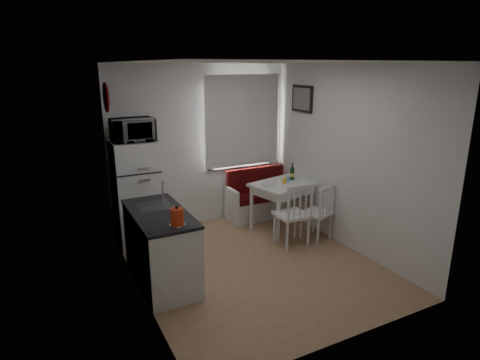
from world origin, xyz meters
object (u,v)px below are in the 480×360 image
object	(u,v)px
bench	(260,201)
microwave	(132,130)
chair_left	(296,208)
chair_right	(320,208)
fridge	(136,193)
wine_bottle	(292,171)
dining_table	(285,188)
kitchen_counter	(161,246)
kettle	(177,217)

from	to	relation	value
bench	microwave	distance (m)	2.58
bench	chair_left	xyz separation A→B (m)	(-0.16, -1.31, 0.31)
chair_right	fridge	bearing A→B (deg)	135.64
bench	wine_bottle	distance (m)	0.87
bench	dining_table	distance (m)	0.76
kitchen_counter	microwave	distance (m)	1.73
bench	chair_right	bearing A→B (deg)	-77.62
chair_right	chair_left	bearing A→B (deg)	163.10
chair_left	fridge	size ratio (longest dim) A/B	0.34
chair_right	fridge	size ratio (longest dim) A/B	0.33
chair_right	bench	bearing A→B (deg)	84.06
kitchen_counter	kettle	distance (m)	0.78
bench	dining_table	xyz separation A→B (m)	(0.09, -0.64, 0.40)
fridge	wine_bottle	distance (m)	2.47
fridge	microwave	bearing A→B (deg)	-90.00
chair_left	microwave	size ratio (longest dim) A/B	0.90
dining_table	chair_left	size ratio (longest dim) A/B	2.25
chair_right	kettle	bearing A→B (deg)	175.55
dining_table	kettle	xyz separation A→B (m)	(-2.20, -1.25, 0.33)
microwave	kettle	size ratio (longest dim) A/B	2.54
kitchen_counter	wine_bottle	world-z (taller)	kitchen_counter
kettle	wine_bottle	size ratio (longest dim) A/B	0.80
dining_table	fridge	distance (m)	2.30
dining_table	kettle	size ratio (longest dim) A/B	5.14
dining_table	chair_left	distance (m)	0.72
fridge	kettle	world-z (taller)	fridge
microwave	kettle	world-z (taller)	microwave
bench	fridge	bearing A→B (deg)	-177.13
chair_left	bench	bearing A→B (deg)	83.88
bench	chair_right	distance (m)	1.35
kitchen_counter	wine_bottle	size ratio (longest dim) A/B	4.68
bench	chair_right	xyz separation A→B (m)	(0.28, -1.30, 0.25)
dining_table	kettle	distance (m)	2.56
bench	chair_right	size ratio (longest dim) A/B	2.38
fridge	wine_bottle	bearing A→B (deg)	-10.02
microwave	kettle	bearing A→B (deg)	-89.01
fridge	kitchen_counter	bearing A→B (deg)	-90.90
kitchen_counter	chair_right	world-z (taller)	kitchen_counter
kitchen_counter	bench	bearing A→B (deg)	31.98
kitchen_counter	chair_left	distance (m)	2.01
chair_left	chair_right	size ratio (longest dim) A/B	1.03
dining_table	wine_bottle	xyz separation A→B (m)	(0.20, 0.10, 0.23)
kitchen_counter	microwave	xyz separation A→B (m)	(0.02, 1.19, 1.25)
kitchen_counter	kettle	xyz separation A→B (m)	(0.05, -0.54, 0.56)
bench	microwave	size ratio (longest dim) A/B	2.08
kitchen_counter	chair_right	distance (m)	2.45
kitchen_counter	bench	xyz separation A→B (m)	(2.17, 1.35, -0.17)
microwave	wine_bottle	world-z (taller)	microwave
dining_table	chair_right	bearing A→B (deg)	-86.92
chair_right	wine_bottle	size ratio (longest dim) A/B	1.78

